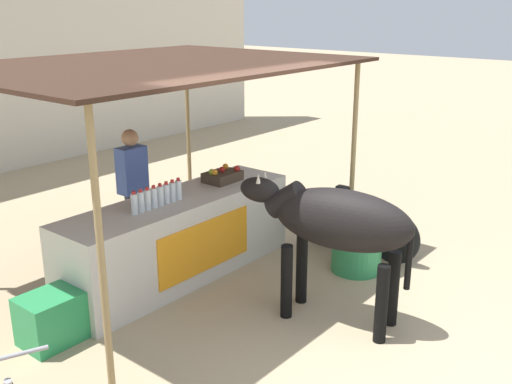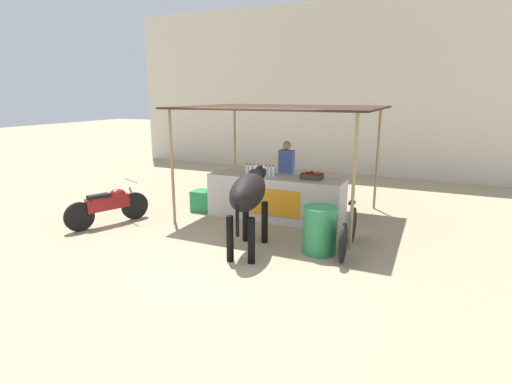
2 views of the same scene
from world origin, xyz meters
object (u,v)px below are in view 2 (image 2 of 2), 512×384
(cooler_box, at_px, (206,201))
(cow, at_px, (249,194))
(stall_counter, at_px, (275,198))
(water_barrel, at_px, (320,230))
(motorcycle_parked, at_px, (109,205))
(fruit_crate, at_px, (312,176))
(vendor_behind_counter, at_px, (286,175))
(bicycle_leaning, at_px, (348,232))

(cooler_box, height_order, cow, cow)
(stall_counter, xyz_separation_m, water_barrel, (1.42, -1.51, -0.07))
(water_barrel, height_order, motorcycle_parked, motorcycle_parked)
(stall_counter, bearing_deg, fruit_crate, 3.77)
(stall_counter, relative_size, water_barrel, 3.63)
(stall_counter, height_order, cow, cow)
(cooler_box, bearing_deg, cow, -42.08)
(stall_counter, relative_size, cow, 1.62)
(motorcycle_parked, bearing_deg, cow, -1.22)
(fruit_crate, xyz_separation_m, cow, (-0.54, -1.96, 0.00))
(vendor_behind_counter, distance_m, water_barrel, 2.72)
(vendor_behind_counter, height_order, cooler_box, vendor_behind_counter)
(motorcycle_parked, bearing_deg, fruit_crate, 26.17)
(stall_counter, height_order, fruit_crate, fruit_crate)
(cooler_box, xyz_separation_m, motorcycle_parked, (-1.30, -1.74, 0.19))
(water_barrel, bearing_deg, fruit_crate, 111.81)
(stall_counter, relative_size, vendor_behind_counter, 1.82)
(fruit_crate, relative_size, cooler_box, 0.73)
(stall_counter, distance_m, fruit_crate, 0.97)
(cooler_box, bearing_deg, motorcycle_parked, -126.85)
(stall_counter, distance_m, water_barrel, 2.08)
(fruit_crate, bearing_deg, cow, -105.33)
(fruit_crate, bearing_deg, cooler_box, -176.62)
(fruit_crate, height_order, motorcycle_parked, fruit_crate)
(fruit_crate, height_order, cow, cow)
(water_barrel, bearing_deg, cow, -161.18)
(water_barrel, distance_m, bicycle_leaning, 0.52)
(fruit_crate, bearing_deg, bicycle_leaning, -50.52)
(fruit_crate, distance_m, vendor_behind_counter, 1.10)
(cooler_box, xyz_separation_m, water_barrel, (3.17, -1.41, 0.17))
(water_barrel, height_order, bicycle_leaning, bicycle_leaning)
(cow, relative_size, motorcycle_parked, 1.09)
(fruit_crate, relative_size, bicycle_leaning, 0.27)
(fruit_crate, distance_m, bicycle_leaning, 1.82)
(vendor_behind_counter, xyz_separation_m, bicycle_leaning, (1.90, -2.00, -0.50))
(cooler_box, relative_size, cow, 0.32)
(cow, bearing_deg, fruit_crate, 74.67)
(water_barrel, relative_size, bicycle_leaning, 0.50)
(motorcycle_parked, bearing_deg, bicycle_leaning, 6.79)
(motorcycle_parked, bearing_deg, water_barrel, 4.17)
(stall_counter, distance_m, vendor_behind_counter, 0.84)
(motorcycle_parked, height_order, bicycle_leaning, motorcycle_parked)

